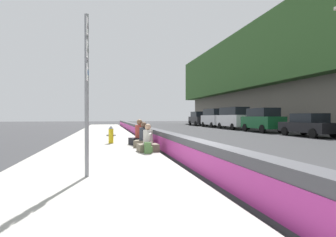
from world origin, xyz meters
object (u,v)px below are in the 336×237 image
at_px(route_sign_post, 87,82).
at_px(parked_car_fourth, 262,120).
at_px(fire_hydrant, 111,134).
at_px(parked_car_far, 214,117).
at_px(seated_person_middle, 144,139).
at_px(parked_car_third, 308,125).
at_px(backpack, 148,148).
at_px(seated_person_rear, 139,137).
at_px(parked_car_midline, 233,118).
at_px(parked_car_farther, 198,118).
at_px(seated_person_foreground, 148,143).

relative_size(route_sign_post, parked_car_fourth, 0.75).
bearing_deg(fire_hydrant, parked_car_far, -34.15).
xyz_separation_m(seated_person_middle, parked_car_third, (5.12, -12.86, 0.38)).
bearing_deg(backpack, seated_person_rear, -1.22).
distance_m(route_sign_post, parked_car_midline, 27.08).
distance_m(parked_car_fourth, parked_car_midline, 6.13).
xyz_separation_m(seated_person_rear, parked_car_farther, (28.46, -13.05, 0.67)).
xyz_separation_m(seated_person_middle, parked_car_midline, (17.14, -12.95, 0.87)).
bearing_deg(parked_car_third, parked_car_far, -0.72).
height_order(seated_person_rear, parked_car_third, parked_car_third).
bearing_deg(fire_hydrant, seated_person_foreground, -159.33).
bearing_deg(seated_person_rear, parked_car_midline, -38.98).
bearing_deg(parked_car_fourth, parked_car_midline, -1.03).
height_order(fire_hydrant, seated_person_rear, seated_person_rear).
height_order(route_sign_post, seated_person_foreground, route_sign_post).
height_order(backpack, parked_car_far, parked_car_far).
distance_m(seated_person_foreground, seated_person_middle, 1.48).
bearing_deg(seated_person_rear, fire_hydrant, 53.92).
distance_m(seated_person_rear, parked_car_third, 13.54).
xyz_separation_m(backpack, parked_car_farther, (31.55, -13.12, 0.85)).
bearing_deg(seated_person_foreground, parked_car_farther, -22.80).
height_order(seated_person_middle, backpack, seated_person_middle).
bearing_deg(parked_car_midline, parked_car_far, -1.30).
relative_size(route_sign_post, parked_car_third, 0.80).
bearing_deg(parked_car_third, route_sign_post, 125.33).
relative_size(seated_person_foreground, parked_car_far, 0.21).
relative_size(parked_car_third, parked_car_fourth, 0.94).
bearing_deg(route_sign_post, fire_hydrant, -4.94).
distance_m(seated_person_foreground, parked_car_third, 14.50).
xyz_separation_m(seated_person_foreground, parked_car_far, (24.81, -13.13, 0.88)).
bearing_deg(parked_car_farther, backpack, 157.43).
relative_size(backpack, parked_car_far, 0.08).
bearing_deg(backpack, parked_car_farther, -22.57).
height_order(seated_person_middle, parked_car_farther, parked_car_farther).
bearing_deg(seated_person_rear, seated_person_foreground, -179.68).
bearing_deg(parked_car_far, route_sign_post, 152.30).
xyz_separation_m(seated_person_rear, parked_car_fourth, (9.94, -12.89, 0.67)).
relative_size(seated_person_foreground, parked_car_third, 0.23).
height_order(parked_car_fourth, parked_car_farther, same).
distance_m(fire_hydrant, backpack, 4.24).
relative_size(route_sign_post, parked_car_far, 0.70).
bearing_deg(route_sign_post, parked_car_farther, -23.23).
relative_size(seated_person_foreground, backpack, 2.64).
xyz_separation_m(fire_hydrant, parked_car_fourth, (8.99, -14.20, 0.60)).
bearing_deg(seated_person_rear, parked_car_farther, -24.63).
relative_size(fire_hydrant, parked_car_third, 0.20).
xyz_separation_m(backpack, parked_car_midline, (19.16, -13.07, 1.02)).
xyz_separation_m(seated_person_middle, seated_person_rear, (1.08, 0.05, 0.03)).
height_order(seated_person_foreground, parked_car_fourth, parked_car_fourth).
relative_size(seated_person_foreground, seated_person_rear, 0.87).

